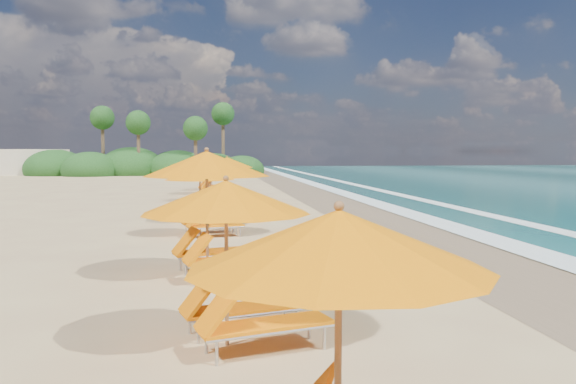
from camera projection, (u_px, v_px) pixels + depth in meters
The scene contains 14 objects.
ground at pixel (288, 227), 19.84m from camera, with size 160.00×160.00×0.00m, color tan.
wet_sand at pixel (401, 225), 20.38m from camera, with size 4.00×160.00×0.01m, color #876D50.
surf_foam at pixel (474, 223), 20.74m from camera, with size 4.00×160.00×0.01m.
station_1 at pixel (362, 338), 4.14m from camera, with size 2.85×2.79×2.23m.
station_2 at pixel (239, 250), 7.74m from camera, with size 2.83×2.74×2.26m.
station_3 at pixel (217, 204), 12.01m from camera, with size 3.30×3.20×2.66m.
station_4 at pixel (206, 195), 17.82m from camera, with size 2.67×2.57×2.20m.
station_5 at pixel (215, 187), 21.13m from camera, with size 2.88×2.80×2.28m.
station_6 at pixel (231, 179), 26.22m from camera, with size 3.10×3.07×2.38m.
station_7 at pixel (211, 176), 30.04m from camera, with size 2.54×2.35×2.32m.
station_8 at pixel (211, 172), 34.93m from camera, with size 2.88×2.76×2.38m.
station_9 at pixel (214, 173), 38.61m from camera, with size 2.51×2.44×2.00m.
treeline at pixel (141, 166), 63.42m from camera, with size 25.80×8.80×9.74m.
beach_building at pixel (32, 162), 64.22m from camera, with size 7.00×5.00×2.80m, color beige.
Camera 1 is at (-2.66, -19.53, 2.58)m, focal length 36.40 mm.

